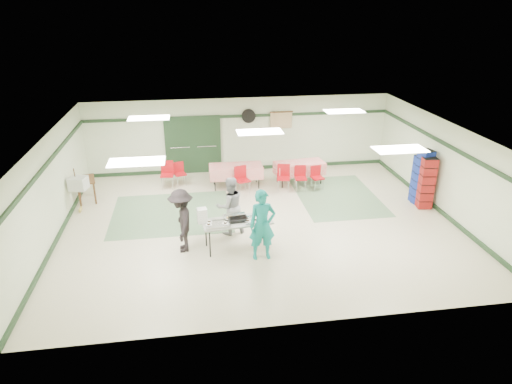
{
  "coord_description": "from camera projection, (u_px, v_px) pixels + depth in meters",
  "views": [
    {
      "loc": [
        -1.84,
        -11.57,
        5.89
      ],
      "look_at": [
        -0.14,
        -0.3,
        1.08
      ],
      "focal_mm": 32.0,
      "sensor_mm": 36.0,
      "label": 1
    }
  ],
  "objects": [
    {
      "name": "baking_pan",
      "position": [
        238.0,
        219.0,
        11.48
      ],
      "size": [
        0.51,
        0.35,
        0.08
      ],
      "primitive_type": "cube",
      "rotation": [
        0.0,
        0.0,
        0.12
      ],
      "color": "black",
      "rests_on": "serving_table"
    },
    {
      "name": "door_frame",
      "position": [
        193.0,
        145.0,
        16.47
      ],
      "size": [
        2.0,
        0.03,
        2.15
      ],
      "primitive_type": "cube",
      "color": "#1D361F",
      "rests_on": "floor"
    },
    {
      "name": "scroll_banner",
      "position": [
        281.0,
        120.0,
        16.62
      ],
      "size": [
        0.8,
        0.02,
        0.6
      ],
      "primitive_type": "cube",
      "color": "tan",
      "rests_on": "wall_back"
    },
    {
      "name": "serving_table",
      "position": [
        237.0,
        223.0,
        11.5
      ],
      "size": [
        1.83,
        0.92,
        0.76
      ],
      "rotation": [
        0.0,
        0.0,
        0.12
      ],
      "color": "#9D9D99",
      "rests_on": "floor"
    },
    {
      "name": "dining_table_b",
      "position": [
        236.0,
        171.0,
        15.4
      ],
      "size": [
        1.77,
        0.8,
        0.77
      ],
      "rotation": [
        0.0,
        0.0,
        -0.01
      ],
      "color": "red",
      "rests_on": "floor"
    },
    {
      "name": "wall_back",
      "position": [
        240.0,
        135.0,
        16.66
      ],
      "size": [
        11.0,
        0.0,
        11.0
      ],
      "primitive_type": "plane",
      "rotation": [
        1.57,
        0.0,
        0.0
      ],
      "color": "beige",
      "rests_on": "floor"
    },
    {
      "name": "sheet_tray_left",
      "position": [
        218.0,
        225.0,
        11.27
      ],
      "size": [
        0.65,
        0.53,
        0.02
      ],
      "primitive_type": "cube",
      "rotation": [
        0.0,
        0.0,
        0.12
      ],
      "color": "silver",
      "rests_on": "serving_table"
    },
    {
      "name": "trim_back",
      "position": [
        240.0,
        116.0,
        16.36
      ],
      "size": [
        11.0,
        0.06,
        0.1
      ],
      "primitive_type": "cube",
      "color": "#1D361F",
      "rests_on": "wall_back"
    },
    {
      "name": "floor",
      "position": [
        259.0,
        222.0,
        13.08
      ],
      "size": [
        11.0,
        11.0,
        0.0
      ],
      "primitive_type": "plane",
      "color": "beige",
      "rests_on": "ground"
    },
    {
      "name": "volunteer_dark",
      "position": [
        182.0,
        221.0,
        11.34
      ],
      "size": [
        0.65,
        1.09,
        1.65
      ],
      "primitive_type": "imported",
      "rotation": [
        0.0,
        0.0,
        -1.53
      ],
      "color": "black",
      "rests_on": "floor"
    },
    {
      "name": "chair_loose_a",
      "position": [
        179.0,
        171.0,
        15.61
      ],
      "size": [
        0.46,
        0.46,
        0.79
      ],
      "rotation": [
        0.0,
        0.0,
        0.3
      ],
      "color": "#AE0D0F",
      "rests_on": "floor"
    },
    {
      "name": "green_patch_a",
      "position": [
        172.0,
        213.0,
        13.65
      ],
      "size": [
        3.5,
        3.0,
        0.01
      ],
      "primitive_type": "cube",
      "color": "slate",
      "rests_on": "floor"
    },
    {
      "name": "double_door_left",
      "position": [
        180.0,
        146.0,
        16.42
      ],
      "size": [
        0.9,
        0.06,
        2.1
      ],
      "primitive_type": "cube",
      "color": "gray",
      "rests_on": "floor"
    },
    {
      "name": "trim_left",
      "position": [
        46.0,
        165.0,
        11.54
      ],
      "size": [
        0.06,
        9.0,
        0.1
      ],
      "primitive_type": "cube",
      "rotation": [
        0.0,
        0.0,
        1.57
      ],
      "color": "#1D361F",
      "rests_on": "wall_back"
    },
    {
      "name": "foam_box_stack",
      "position": [
        202.0,
        216.0,
        11.32
      ],
      "size": [
        0.26,
        0.25,
        0.38
      ],
      "primitive_type": "cube",
      "rotation": [
        0.0,
        0.0,
        0.12
      ],
      "color": "white",
      "rests_on": "serving_table"
    },
    {
      "name": "chair_d",
      "position": [
        242.0,
        177.0,
        14.91
      ],
      "size": [
        0.53,
        0.53,
        0.91
      ],
      "rotation": [
        0.0,
        0.0,
        0.29
      ],
      "color": "#AE0D0F",
      "rests_on": "floor"
    },
    {
      "name": "green_patch_b",
      "position": [
        337.0,
        196.0,
        14.83
      ],
      "size": [
        2.5,
        3.5,
        0.01
      ],
      "primitive_type": "cube",
      "color": "slate",
      "rests_on": "floor"
    },
    {
      "name": "double_door_right",
      "position": [
        206.0,
        145.0,
        16.55
      ],
      "size": [
        0.9,
        0.06,
        2.1
      ],
      "primitive_type": "cube",
      "color": "gray",
      "rests_on": "floor"
    },
    {
      "name": "broom",
      "position": [
        78.0,
        189.0,
        13.56
      ],
      "size": [
        0.06,
        0.22,
        1.36
      ],
      "primitive_type": "cylinder",
      "rotation": [
        0.14,
        0.0,
        0.14
      ],
      "color": "brown",
      "rests_on": "floor"
    },
    {
      "name": "trim_right",
      "position": [
        448.0,
        146.0,
        13.04
      ],
      "size": [
        0.06,
        9.0,
        0.1
      ],
      "primitive_type": "cube",
      "rotation": [
        0.0,
        0.0,
        1.57
      ],
      "color": "#1D361F",
      "rests_on": "wall_back"
    },
    {
      "name": "baseboard_back",
      "position": [
        241.0,
        168.0,
        17.13
      ],
      "size": [
        11.0,
        0.06,
        0.12
      ],
      "primitive_type": "cube",
      "color": "#1D361F",
      "rests_on": "floor"
    },
    {
      "name": "baseboard_right",
      "position": [
        437.0,
        209.0,
        13.81
      ],
      "size": [
        0.06,
        9.0,
        0.12
      ],
      "primitive_type": "cube",
      "rotation": [
        0.0,
        0.0,
        1.57
      ],
      "color": "#1D361F",
      "rests_on": "floor"
    },
    {
      "name": "chair_c",
      "position": [
        317.0,
        175.0,
        15.27
      ],
      "size": [
        0.43,
        0.43,
        0.8
      ],
      "rotation": [
        0.0,
        0.0,
        0.19
      ],
      "color": "#AE0D0F",
      "rests_on": "floor"
    },
    {
      "name": "crate_stack_red",
      "position": [
        426.0,
        183.0,
        13.75
      ],
      "size": [
        0.47,
        0.47,
        1.61
      ],
      "primitive_type": "cube",
      "rotation": [
        0.0,
        0.0,
        -0.15
      ],
      "color": "maroon",
      "rests_on": "floor"
    },
    {
      "name": "dining_table_a",
      "position": [
        299.0,
        168.0,
        15.7
      ],
      "size": [
        1.76,
        0.93,
        0.77
      ],
      "rotation": [
        0.0,
        0.0,
        0.11
      ],
      "color": "red",
      "rests_on": "floor"
    },
    {
      "name": "printer_table",
      "position": [
        85.0,
        182.0,
        14.27
      ],
      "size": [
        0.73,
        0.96,
        0.74
      ],
      "rotation": [
        0.0,
        0.0,
        0.22
      ],
      "color": "brown",
      "rests_on": "floor"
    },
    {
      "name": "wall_right",
      "position": [
        445.0,
        169.0,
        13.31
      ],
      "size": [
        0.0,
        9.0,
        9.0
      ],
      "primitive_type": "plane",
      "rotation": [
        1.57,
        0.0,
        -1.57
      ],
      "color": "beige",
      "rests_on": "floor"
    },
    {
      "name": "ceiling",
      "position": [
        260.0,
        131.0,
        12.04
      ],
      "size": [
        11.0,
        11.0,
        0.0
      ],
      "primitive_type": "plane",
      "rotation": [
        3.14,
        0.0,
        0.0
      ],
      "color": "silver",
      "rests_on": "wall_back"
    },
    {
      "name": "volunteer_teal",
      "position": [
        262.0,
        225.0,
        10.97
      ],
      "size": [
        0.67,
        0.46,
        1.79
      ],
      "primitive_type": "imported",
      "rotation": [
        0.0,
        0.0,
        0.04
      ],
      "color": "teal",
      "rests_on": "floor"
    },
    {
      "name": "sheet_tray_right",
      "position": [
        256.0,
        220.0,
        11.52
      ],
      "size": [
        0.64,
        0.52,
        0.02
      ],
      "primitive_type": "cube",
      "rotation": [
        0.0,
        0.0,
        0.12
      ],
      "color": "silver",
      "rests_on": "serving_table"
    },
    {
      "name": "wall_left",
      "position": [
        50.0,
        190.0,
        11.81
      ],
      "size": [
        0.0,
        9.0,
        9.0
      ],
      "primitive_type": "plane",
      "rotation": [
        1.57,
        0.0,
        1.57
      ],
      "color": "beige",
      "rests_on": "floor"
    },
    {
      "name": "chair_loose_b",
      "position": [
        167.0,
        172.0,
        15.35
      ],
      "size": [
        0.46,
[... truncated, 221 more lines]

